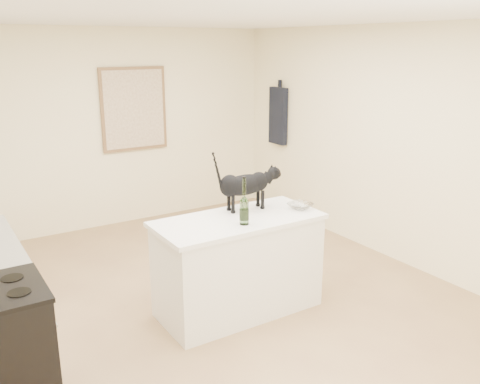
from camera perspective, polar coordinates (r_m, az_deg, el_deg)
The scene contains 13 objects.
floor at distance 5.03m, azimuth -2.42°, elevation -12.22°, with size 5.50×5.50×0.00m, color tan.
ceiling at distance 4.44m, azimuth -2.83°, elevation 18.88°, with size 5.50×5.50×0.00m, color white.
wall_back at distance 7.04m, azimuth -13.93°, elevation 6.74°, with size 4.50×4.50×0.00m, color #FBF3C2.
wall_right at distance 5.98m, azimuth 16.51°, elevation 4.98°, with size 5.50×5.50×0.00m, color #FBF3C2.
island_base at distance 4.73m, azimuth -0.19°, elevation -8.30°, with size 1.44×0.67×0.86m, color white.
island_top at distance 4.56m, azimuth -0.19°, elevation -3.14°, with size 1.50×0.70×0.04m, color white.
stove at distance 3.78m, azimuth -24.94°, elevation -16.26°, with size 0.60×0.60×0.90m, color black.
artwork_frame at distance 7.07m, azimuth -11.66°, elevation 8.98°, with size 0.90×0.03×1.10m, color brown.
artwork_canvas at distance 7.06m, azimuth -11.61°, elevation 8.96°, with size 0.82×0.00×1.02m, color beige.
hanging_garment at distance 7.41m, azimuth 4.24°, elevation 8.40°, with size 0.08×0.34×0.80m, color black.
black_cat at distance 4.72m, azimuth 0.54°, elevation 0.50°, with size 0.61×0.18×0.43m, color black, non-canonical shape.
wine_bottle at distance 4.34m, azimuth 0.47°, elevation -1.29°, with size 0.08×0.08×0.37m, color #396227.
glass_bowl at distance 4.83m, azimuth 6.69°, elevation -1.56°, with size 0.22×0.22×0.05m, color silver.
Camera 1 is at (-2.20, -3.85, 2.38)m, focal length 38.55 mm.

